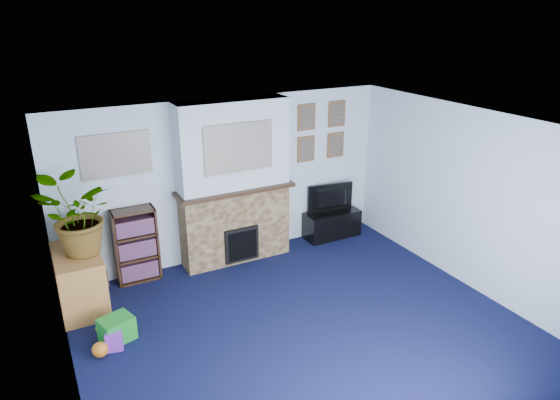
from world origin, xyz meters
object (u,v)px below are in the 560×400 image
bookshelf (136,247)px  television (332,199)px  sideboard (80,282)px  tv_stand (332,224)px

bookshelf → television: bearing=-1.0°
television → sideboard: size_ratio=0.81×
tv_stand → television: television is taller
tv_stand → bookshelf: (-3.16, 0.08, 0.28)m
tv_stand → television: size_ratio=1.18×
bookshelf → sideboard: 0.88m
bookshelf → sideboard: bearing=-155.7°
television → bookshelf: size_ratio=0.75×
television → bookshelf: bearing=7.1°
bookshelf → sideboard: size_ratio=1.09×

